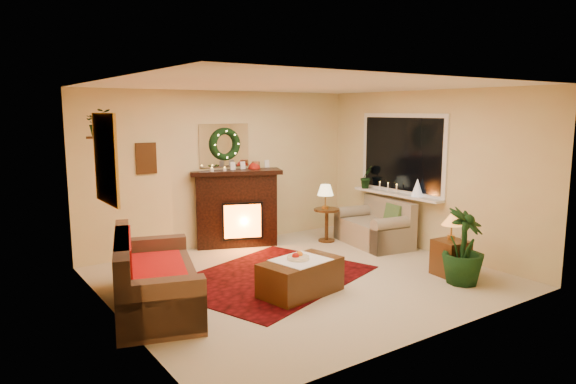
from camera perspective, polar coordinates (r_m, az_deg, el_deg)
floor at (r=7.16m, az=1.62°, el=-9.49°), size 5.00×5.00×0.00m
ceiling at (r=6.80m, az=1.71°, el=11.77°), size 5.00×5.00×0.00m
wall_back at (r=8.76m, az=-7.10°, el=2.57°), size 5.00×5.00×0.00m
wall_front at (r=5.25m, az=16.39°, el=-2.04°), size 5.00×5.00×0.00m
wall_left at (r=5.76m, az=-18.80°, el=-1.19°), size 4.50×4.50×0.00m
wall_right at (r=8.57m, az=15.26°, el=2.18°), size 4.50×4.50×0.00m
area_rug at (r=7.16m, az=-1.92°, el=-9.46°), size 3.11×2.71×0.01m
sofa at (r=6.22m, az=-14.46°, el=-8.50°), size 1.44×2.18×0.86m
red_throw at (r=6.32m, az=-14.97°, el=-8.00°), size 0.77×1.25×0.02m
fireplace at (r=8.74m, az=-5.80°, el=-2.40°), size 1.40×0.88×1.23m
poinsettia at (r=8.78m, az=-3.77°, el=2.63°), size 0.21×0.21×0.21m
mantel_candle_a at (r=8.42m, az=-8.45°, el=2.01°), size 0.06×0.06×0.19m
mantel_candle_b at (r=8.49m, az=-7.05°, el=2.09°), size 0.06×0.06×0.17m
mantel_mirror at (r=8.71m, az=-7.09°, el=5.17°), size 0.92×0.02×0.72m
wreath at (r=8.67m, az=-6.97°, el=5.29°), size 0.55×0.11×0.55m
wall_art at (r=8.18m, az=-15.48°, el=3.62°), size 0.32×0.03×0.48m
gold_mirror at (r=6.00m, az=-19.63°, el=3.49°), size 0.03×0.84×1.00m
hanging_plant at (r=6.74m, az=-20.27°, el=5.89°), size 0.33×0.28×0.36m
loveseat at (r=8.90m, az=9.50°, el=-3.13°), size 0.99×1.46×0.78m
window_frame at (r=8.90m, az=12.56°, el=4.14°), size 0.03×1.86×1.36m
window_glass at (r=8.89m, az=12.49°, el=4.14°), size 0.02×1.70×1.22m
window_sill at (r=8.90m, az=11.95°, el=-0.25°), size 0.22×1.86×0.04m
mini_tree at (r=8.61m, az=14.18°, el=0.51°), size 0.19×0.19×0.29m
sill_plant at (r=9.34m, az=8.71°, el=1.60°), size 0.29×0.23×0.53m
side_table_round at (r=9.03m, az=4.32°, el=-3.47°), size 0.58×0.58×0.58m
lamp_cream at (r=8.92m, az=4.18°, el=0.01°), size 0.28×0.28×0.43m
end_table_square at (r=7.54m, az=17.63°, el=-6.83°), size 0.45×0.45×0.50m
lamp_tiffany at (r=7.48m, az=17.74°, el=-3.21°), size 0.29×0.29×0.42m
coffee_table at (r=6.49m, az=1.41°, el=-9.51°), size 1.12×0.75×0.43m
fruit_bowl at (r=6.44m, az=1.13°, el=-7.43°), size 0.28×0.28×0.06m
floor_palm at (r=7.19m, az=18.91°, el=-6.17°), size 2.07×2.07×3.01m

